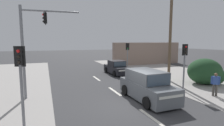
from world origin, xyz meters
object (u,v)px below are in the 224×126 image
at_px(utility_pole_midground_right, 171,26).
at_px(pedestal_signal_far_median, 127,52).
at_px(pedestal_signal_left_kerb, 21,74).
at_px(suv_oncoming_near, 147,86).
at_px(pedestrian_at_kerb, 215,83).
at_px(traffic_signal_mast, 31,40).
at_px(pedestal_signal_right_kerb, 185,60).
at_px(sedan_receding_far, 117,68).

distance_m(utility_pole_midground_right, pedestal_signal_far_median, 6.70).
xyz_separation_m(pedestal_signal_left_kerb, suv_oncoming_near, (7.04, 1.54, -1.53)).
height_order(pedestal_signal_left_kerb, pedestrian_at_kerb, pedestal_signal_left_kerb).
height_order(traffic_signal_mast, pedestal_signal_right_kerb, traffic_signal_mast).
height_order(pedestal_signal_right_kerb, suv_oncoming_near, pedestal_signal_right_kerb).
bearing_deg(pedestrian_at_kerb, utility_pole_midground_right, 87.28).
xyz_separation_m(utility_pole_midground_right, suv_oncoming_near, (-4.93, -3.99, -4.30)).
bearing_deg(utility_pole_midground_right, suv_oncoming_near, -141.03).
xyz_separation_m(pedestal_signal_far_median, sedan_receding_far, (-1.75, -0.78, -1.71)).
distance_m(pedestal_signal_far_median, suv_oncoming_near, 10.57).
bearing_deg(pedestal_signal_left_kerb, suv_oncoming_near, 12.35).
height_order(suv_oncoming_near, pedestrian_at_kerb, suv_oncoming_near).
relative_size(suv_oncoming_near, pedestrian_at_kerb, 2.80).
relative_size(utility_pole_midground_right, pedestrian_at_kerb, 6.07).
xyz_separation_m(pedestal_signal_far_median, pedestrian_at_kerb, (1.30, -11.03, -1.49)).
xyz_separation_m(utility_pole_midground_right, pedestal_signal_far_median, (-1.54, 5.91, -2.77)).
height_order(pedestal_signal_left_kerb, sedan_receding_far, pedestal_signal_left_kerb).
bearing_deg(suv_oncoming_near, traffic_signal_mast, 157.05).
distance_m(traffic_signal_mast, pedestal_signal_left_kerb, 4.67).
relative_size(utility_pole_midground_right, pedestal_signal_left_kerb, 2.78).
bearing_deg(pedestal_signal_left_kerb, pedestal_signal_right_kerb, 11.61).
height_order(pedestal_signal_far_median, pedestrian_at_kerb, pedestal_signal_far_median).
bearing_deg(suv_oncoming_near, pedestal_signal_left_kerb, -167.65).
distance_m(pedestal_signal_left_kerb, sedan_receding_far, 13.85).
height_order(traffic_signal_mast, suv_oncoming_near, traffic_signal_mast).
xyz_separation_m(suv_oncoming_near, pedestrian_at_kerb, (4.69, -1.13, 0.04)).
bearing_deg(utility_pole_midground_right, traffic_signal_mast, -174.76).
relative_size(pedestal_signal_right_kerb, pedestal_signal_far_median, 1.00).
bearing_deg(sedan_receding_far, pedestrian_at_kerb, -73.43).
relative_size(pedestal_signal_right_kerb, pedestrian_at_kerb, 2.18).
distance_m(pedestal_signal_left_kerb, pedestal_signal_far_median, 15.48).
relative_size(pedestal_signal_right_kerb, pedestal_signal_left_kerb, 1.00).
xyz_separation_m(pedestal_signal_left_kerb, pedestrian_at_kerb, (11.73, 0.41, -1.49)).
xyz_separation_m(pedestal_signal_far_median, suv_oncoming_near, (-3.39, -9.89, -1.53)).
relative_size(pedestal_signal_right_kerb, suv_oncoming_near, 0.78).
bearing_deg(pedestrian_at_kerb, pedestal_signal_far_median, 96.71).
bearing_deg(utility_pole_midground_right, pedestrian_at_kerb, -92.72).
relative_size(utility_pole_midground_right, sedan_receding_far, 2.31).
bearing_deg(pedestal_signal_right_kerb, pedestal_signal_far_median, 91.31).
height_order(traffic_signal_mast, sedan_receding_far, traffic_signal_mast).
distance_m(pedestal_signal_right_kerb, sedan_receding_far, 8.86).
height_order(utility_pole_midground_right, traffic_signal_mast, utility_pole_midground_right).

